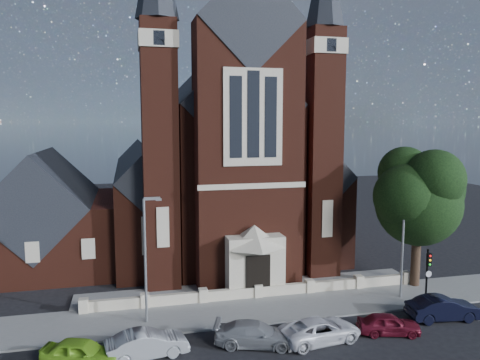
{
  "coord_description": "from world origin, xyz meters",
  "views": [
    {
      "loc": [
        -8.93,
        -24.79,
        12.66
      ],
      "look_at": [
        0.01,
        12.0,
        7.96
      ],
      "focal_mm": 35.0,
      "sensor_mm": 36.0,
      "label": 1
    }
  ],
  "objects_px": {
    "street_lamp_right": "(404,236)",
    "car_white_suv": "(320,330)",
    "car_dark_red": "(389,324)",
    "car_navy": "(443,308)",
    "car_lime_van": "(81,353)",
    "car_silver_a": "(147,344)",
    "church": "(215,165)",
    "street_tree": "(422,198)",
    "car_silver_b": "(255,334)",
    "street_lamp_left": "(147,253)",
    "parish_hall": "(45,222)",
    "traffic_signal": "(428,269)"
  },
  "relations": [
    {
      "from": "car_navy",
      "to": "car_silver_a",
      "type": "bearing_deg",
      "value": 96.99
    },
    {
      "from": "street_lamp_right",
      "to": "car_white_suv",
      "type": "xyz_separation_m",
      "value": [
        -8.4,
        -4.8,
        -3.92
      ]
    },
    {
      "from": "car_dark_red",
      "to": "car_navy",
      "type": "xyz_separation_m",
      "value": [
        4.53,
        1.03,
        0.13
      ]
    },
    {
      "from": "car_silver_a",
      "to": "car_white_suv",
      "type": "relative_size",
      "value": 0.92
    },
    {
      "from": "street_tree",
      "to": "traffic_signal",
      "type": "relative_size",
      "value": 2.67
    },
    {
      "from": "car_navy",
      "to": "car_silver_b",
      "type": "bearing_deg",
      "value": 98.16
    },
    {
      "from": "street_lamp_right",
      "to": "car_white_suv",
      "type": "distance_m",
      "value": 10.44
    },
    {
      "from": "street_tree",
      "to": "car_dark_red",
      "type": "bearing_deg",
      "value": -134.67
    },
    {
      "from": "street_tree",
      "to": "car_silver_b",
      "type": "distance_m",
      "value": 17.12
    },
    {
      "from": "street_lamp_left",
      "to": "car_white_suv",
      "type": "height_order",
      "value": "street_lamp_left"
    },
    {
      "from": "church",
      "to": "car_white_suv",
      "type": "relative_size",
      "value": 7.18
    },
    {
      "from": "church",
      "to": "car_dark_red",
      "type": "bearing_deg",
      "value": -75.77
    },
    {
      "from": "car_lime_van",
      "to": "car_dark_red",
      "type": "relative_size",
      "value": 1.12
    },
    {
      "from": "car_dark_red",
      "to": "car_navy",
      "type": "bearing_deg",
      "value": -61.68
    },
    {
      "from": "car_white_suv",
      "to": "car_navy",
      "type": "height_order",
      "value": "car_navy"
    },
    {
      "from": "car_lime_van",
      "to": "car_silver_b",
      "type": "relative_size",
      "value": 0.89
    },
    {
      "from": "church",
      "to": "street_tree",
      "type": "xyz_separation_m",
      "value": [
        12.6,
        -17.23,
        -1.23
      ]
    },
    {
      "from": "street_lamp_left",
      "to": "street_lamp_right",
      "type": "height_order",
      "value": "same"
    },
    {
      "from": "parish_hall",
      "to": "traffic_signal",
      "type": "bearing_deg",
      "value": -29.98
    },
    {
      "from": "parish_hall",
      "to": "car_silver_a",
      "type": "bearing_deg",
      "value": -66.82
    },
    {
      "from": "street_lamp_left",
      "to": "car_lime_van",
      "type": "relative_size",
      "value": 1.94
    },
    {
      "from": "street_lamp_right",
      "to": "car_navy",
      "type": "bearing_deg",
      "value": -82.75
    },
    {
      "from": "street_lamp_left",
      "to": "street_lamp_right",
      "type": "relative_size",
      "value": 1.0
    },
    {
      "from": "street_lamp_left",
      "to": "car_lime_van",
      "type": "distance_m",
      "value": 6.91
    },
    {
      "from": "car_white_suv",
      "to": "traffic_signal",
      "type": "bearing_deg",
      "value": -79.27
    },
    {
      "from": "street_tree",
      "to": "car_white_suv",
      "type": "relative_size",
      "value": 2.2
    },
    {
      "from": "parish_hall",
      "to": "street_lamp_left",
      "type": "height_order",
      "value": "parish_hall"
    },
    {
      "from": "street_tree",
      "to": "car_dark_red",
      "type": "distance_m",
      "value": 11.26
    },
    {
      "from": "parish_hall",
      "to": "car_white_suv",
      "type": "xyz_separation_m",
      "value": [
        17.69,
        -18.8,
        -3.34
      ]
    },
    {
      "from": "street_lamp_right",
      "to": "car_dark_red",
      "type": "height_order",
      "value": "street_lamp_right"
    },
    {
      "from": "street_lamp_left",
      "to": "street_tree",
      "type": "bearing_deg",
      "value": 4.76
    },
    {
      "from": "car_silver_b",
      "to": "car_white_suv",
      "type": "bearing_deg",
      "value": -77.41
    },
    {
      "from": "car_lime_van",
      "to": "car_navy",
      "type": "relative_size",
      "value": 0.9
    },
    {
      "from": "street_lamp_left",
      "to": "car_white_suv",
      "type": "bearing_deg",
      "value": -26.56
    },
    {
      "from": "car_lime_van",
      "to": "car_silver_a",
      "type": "bearing_deg",
      "value": -68.94
    },
    {
      "from": "street_lamp_right",
      "to": "car_lime_van",
      "type": "relative_size",
      "value": 1.94
    },
    {
      "from": "street_lamp_right",
      "to": "car_lime_van",
      "type": "bearing_deg",
      "value": -168.46
    },
    {
      "from": "car_navy",
      "to": "car_white_suv",
      "type": "bearing_deg",
      "value": 101.62
    },
    {
      "from": "car_lime_van",
      "to": "car_silver_b",
      "type": "xyz_separation_m",
      "value": [
        9.43,
        -0.0,
        -0.03
      ]
    },
    {
      "from": "parish_hall",
      "to": "car_silver_a",
      "type": "distance_m",
      "value": 20.16
    },
    {
      "from": "street_lamp_right",
      "to": "car_navy",
      "type": "xyz_separation_m",
      "value": [
        0.49,
        -3.89,
        -3.84
      ]
    },
    {
      "from": "church",
      "to": "traffic_signal",
      "type": "bearing_deg",
      "value": -61.8
    },
    {
      "from": "parish_hall",
      "to": "street_lamp_right",
      "type": "bearing_deg",
      "value": -28.22
    },
    {
      "from": "car_silver_a",
      "to": "car_silver_b",
      "type": "relative_size",
      "value": 0.95
    },
    {
      "from": "street_tree",
      "to": "car_lime_van",
      "type": "relative_size",
      "value": 2.57
    },
    {
      "from": "street_tree",
      "to": "car_navy",
      "type": "distance_m",
      "value": 8.59
    },
    {
      "from": "street_lamp_left",
      "to": "car_navy",
      "type": "xyz_separation_m",
      "value": [
        18.49,
        -3.89,
        -3.84
      ]
    },
    {
      "from": "parish_hall",
      "to": "car_lime_van",
      "type": "relative_size",
      "value": 2.93
    },
    {
      "from": "street_tree",
      "to": "car_lime_van",
      "type": "height_order",
      "value": "street_tree"
    },
    {
      "from": "church",
      "to": "car_lime_van",
      "type": "height_order",
      "value": "church"
    }
  ]
}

